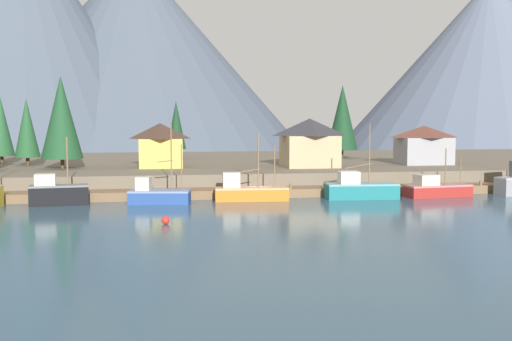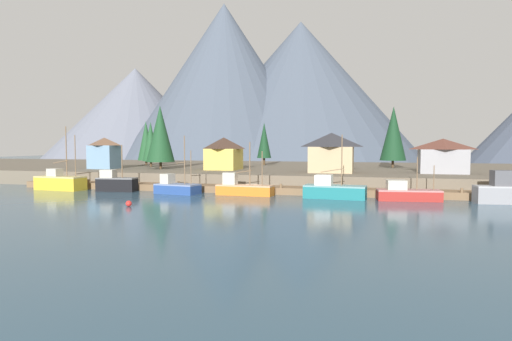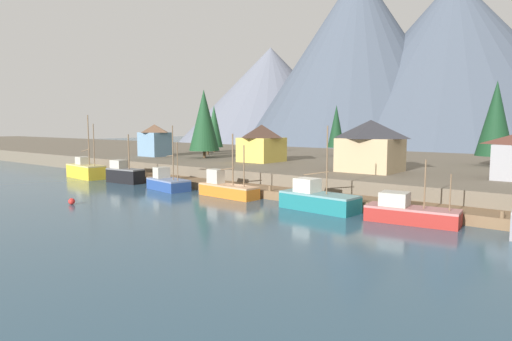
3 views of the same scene
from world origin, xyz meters
The scene contains 23 objects.
ground_plane centered at (0.00, 20.00, -0.50)m, with size 400.00×400.00×1.00m, color #335166.
dock centered at (0.00, 1.99, 0.50)m, with size 80.00×4.00×1.60m.
shoreline_bank centered at (0.00, 32.00, 1.25)m, with size 400.00×56.00×2.50m, color #665B4C.
mountain_west_peak centered at (-100.28, 139.35, 23.10)m, with size 91.03×91.03×46.20m, color slate.
mountain_central_peak centered at (-49.61, 131.47, 36.01)m, with size 93.78×93.78×72.03m, color #475160.
mountain_east_peak centered at (-16.48, 146.90, 32.81)m, with size 114.68×114.68×65.63m, color #475160.
fishing_boat_yellow centered at (-31.64, -2.04, 1.25)m, with size 8.44×3.78×10.13m.
fishing_boat_black centered at (-21.83, -1.53, 1.30)m, with size 6.23×2.80×7.22m.
fishing_boat_blue centered at (-11.29, -2.17, 0.94)m, with size 6.88×4.07×8.55m.
fishing_boat_orange centered at (-1.19, -1.53, 0.99)m, with size 8.32×2.86×7.60m.
fishing_boat_teal centered at (11.67, -1.93, 1.10)m, with size 8.39×3.59×8.57m.
fishing_boat_red centered at (21.03, -1.92, 0.95)m, with size 8.18×3.50×5.69m.
fishing_boat_grey centered at (32.94, -1.78, 1.46)m, with size 8.41×3.28×8.97m.
house_yellow centered at (-10.60, 17.32, 5.63)m, with size 6.10×6.68×6.12m.
house_blue centered at (-34.47, 14.32, 5.63)m, with size 5.41×4.63×6.15m.
house_grey centered at (27.99, 16.31, 5.43)m, with size 7.77×5.48×5.74m.
house_tan centered at (9.96, 14.16, 5.96)m, with size 7.63×6.78×6.77m.
conifer_near_left centered at (-7.48, 36.90, 8.24)m, with size 3.28×3.28×9.86m.
conifer_near_right centered at (-34.46, 30.78, 8.16)m, with size 3.89×3.89×10.25m.
conifer_mid_left centered at (20.93, 33.44, 9.55)m, with size 5.32×5.32×12.63m.
conifer_mid_right centered at (-29.35, 23.59, 7.93)m, with size 3.56×3.56×9.67m.
conifer_back_left centered at (-23.69, 17.03, 9.40)m, with size 5.55×5.55×12.45m.
channel_buoy centered at (-10.88, -15.96, 0.35)m, with size 0.70×0.70×0.70m, color red.
Camera 2 is at (16.44, -60.87, 7.22)m, focal length 30.43 mm.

